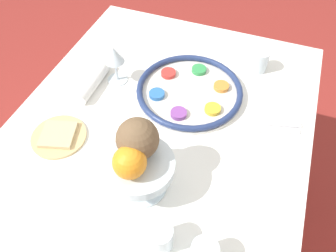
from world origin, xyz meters
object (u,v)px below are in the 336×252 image
Objects in this scene: fruit_stand at (140,169)px; coconut at (138,139)px; seder_plate at (189,91)px; orange_fruit at (130,162)px; napkin_roll at (93,82)px; cup_far at (160,237)px; wine_glass at (114,57)px; cup_near at (259,61)px; bread_plate at (59,136)px.

fruit_stand is 0.09m from coconut.
orange_fruit is at bearing -2.85° from seder_plate.
coconut is 0.56× the size of napkin_roll.
cup_far is (0.10, 0.11, -0.11)m from orange_fruit.
orange_fruit is (0.40, -0.02, 0.14)m from seder_plate.
wine_glass is at bearing -145.49° from fruit_stand.
coconut is 0.23m from cup_far.
orange_fruit reaches higher than fruit_stand.
wine_glass is at bearing 132.95° from napkin_roll.
seder_plate is at bearing 177.92° from fruit_stand.
wine_glass is 1.33× the size of coconut.
bread_plate is at bearing -44.15° from cup_near.
seder_plate is 4.39× the size of orange_fruit.
coconut reaches higher than napkin_roll.
cup_far reaches higher than bread_plate.
fruit_stand reaches higher than cup_far.
seder_plate is 4.57× the size of cup_near.
cup_near is at bearing 158.48° from coconut.
wine_glass is at bearing -144.30° from cup_far.
seder_plate is 4.57× the size of cup_far.
wine_glass reaches higher than napkin_roll.
wine_glass is 0.50m from cup_near.
seder_plate is 2.15× the size of bread_plate.
napkin_roll is (-0.26, -0.29, -0.14)m from coconut.
wine_glass is 0.85× the size of bread_plate.
orange_fruit is 0.49× the size of bread_plate.
orange_fruit reaches higher than seder_plate.
bread_plate is 0.72m from cup_near.
wine_glass is at bearing -148.37° from orange_fruit.
orange_fruit is (0.03, -0.01, 0.07)m from fruit_stand.
fruit_stand is 0.43m from napkin_roll.
coconut is 1.36× the size of cup_far.
cup_near is at bearing 116.79° from wine_glass.
napkin_roll is at bearing -178.05° from bread_plate.
cup_far is (0.19, 0.40, 0.03)m from bread_plate.
cup_near is (-0.58, 0.20, -0.04)m from fruit_stand.
wine_glass is 0.40m from coconut.
seder_plate is 0.37m from coconut.
napkin_roll is (0.08, -0.32, 0.01)m from seder_plate.
fruit_stand reaches higher than seder_plate.
bread_plate is at bearing -10.57° from wine_glass.
coconut is 0.42m from napkin_roll.
napkin_roll is at bearing -136.09° from cup_far.
fruit_stand is 1.09× the size of bread_plate.
orange_fruit is at bearing 5.29° from coconut.
wine_glass is 0.31m from bread_plate.
wine_glass is at bearing 169.43° from bread_plate.
wine_glass is at bearing -85.25° from seder_plate.
cup_far is (0.42, 0.41, 0.02)m from napkin_roll.
bread_plate is at bearing -101.88° from fruit_stand.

